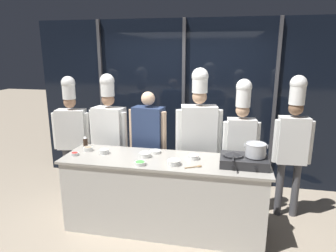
# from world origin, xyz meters

# --- Properties ---
(ground_plane) EXTENTS (24.00, 24.00, 0.00)m
(ground_plane) POSITION_xyz_m (0.00, 0.00, 0.00)
(ground_plane) COLOR gray
(window_wall_back) EXTENTS (5.06, 0.09, 2.70)m
(window_wall_back) POSITION_xyz_m (0.00, 1.55, 1.35)
(window_wall_back) COLOR black
(window_wall_back) RESTS_ON ground_plane
(demo_counter) EXTENTS (2.49, 0.71, 0.93)m
(demo_counter) POSITION_xyz_m (0.00, 0.00, 0.47)
(demo_counter) COLOR beige
(demo_counter) RESTS_ON ground_plane
(portable_stove) EXTENTS (0.53, 0.39, 0.12)m
(portable_stove) POSITION_xyz_m (0.94, -0.01, 0.99)
(portable_stove) COLOR #28282B
(portable_stove) RESTS_ON demo_counter
(frying_pan) EXTENTS (0.24, 0.42, 0.04)m
(frying_pan) POSITION_xyz_m (0.81, -0.02, 1.06)
(frying_pan) COLOR #232326
(frying_pan) RESTS_ON portable_stove
(stock_pot) EXTENTS (0.26, 0.23, 0.15)m
(stock_pot) POSITION_xyz_m (1.06, -0.01, 1.13)
(stock_pot) COLOR #B7BABF
(stock_pot) RESTS_ON portable_stove
(squeeze_bottle_soy) EXTENTS (0.06, 0.06, 0.15)m
(squeeze_bottle_soy) POSITION_xyz_m (-1.15, 0.25, 1.00)
(squeeze_bottle_soy) COLOR #332319
(squeeze_bottle_soy) RESTS_ON demo_counter
(prep_bowl_scallions) EXTENTS (0.13, 0.13, 0.04)m
(prep_bowl_scallions) POSITION_xyz_m (-0.22, -0.24, 0.95)
(prep_bowl_scallions) COLOR white
(prep_bowl_scallions) RESTS_ON demo_counter
(prep_bowl_shrimp) EXTENTS (0.14, 0.14, 0.05)m
(prep_bowl_shrimp) POSITION_xyz_m (0.35, 0.08, 0.96)
(prep_bowl_shrimp) COLOR white
(prep_bowl_shrimp) RESTS_ON demo_counter
(prep_bowl_chicken) EXTENTS (0.12, 0.12, 0.06)m
(prep_bowl_chicken) POSITION_xyz_m (-0.79, 0.03, 0.96)
(prep_bowl_chicken) COLOR white
(prep_bowl_chicken) RESTS_ON demo_counter
(prep_bowl_noodles) EXTENTS (0.16, 0.16, 0.06)m
(prep_bowl_noodles) POSITION_xyz_m (0.15, -0.16, 0.97)
(prep_bowl_noodles) COLOR white
(prep_bowl_noodles) RESTS_ON demo_counter
(prep_bowl_bean_sprouts) EXTENTS (0.15, 0.15, 0.06)m
(prep_bowl_bean_sprouts) POSITION_xyz_m (-0.24, 0.02, 0.96)
(prep_bowl_bean_sprouts) COLOR white
(prep_bowl_bean_sprouts) RESTS_ON demo_counter
(prep_bowl_rice) EXTENTS (0.14, 0.14, 0.04)m
(prep_bowl_rice) POSITION_xyz_m (-0.15, 0.19, 0.95)
(prep_bowl_rice) COLOR white
(prep_bowl_rice) RESTS_ON demo_counter
(prep_bowl_mushrooms) EXTENTS (0.12, 0.12, 0.05)m
(prep_bowl_mushrooms) POSITION_xyz_m (-1.04, 0.10, 0.96)
(prep_bowl_mushrooms) COLOR white
(prep_bowl_mushrooms) RESTS_ON demo_counter
(prep_bowl_bell_pepper) EXTENTS (0.10, 0.10, 0.04)m
(prep_bowl_bell_pepper) POSITION_xyz_m (-1.12, -0.10, 0.95)
(prep_bowl_bell_pepper) COLOR white
(prep_bowl_bell_pepper) RESTS_ON demo_counter
(serving_spoon_slotted) EXTENTS (0.19, 0.12, 0.02)m
(serving_spoon_slotted) POSITION_xyz_m (0.42, -0.18, 0.94)
(serving_spoon_slotted) COLOR olive
(serving_spoon_slotted) RESTS_ON demo_counter
(chef_head) EXTENTS (0.55, 0.30, 1.85)m
(chef_head) POSITION_xyz_m (-1.58, 0.67, 1.05)
(chef_head) COLOR #4C4C51
(chef_head) RESTS_ON ground_plane
(chef_sous) EXTENTS (0.60, 0.31, 1.89)m
(chef_sous) POSITION_xyz_m (-0.97, 0.68, 1.07)
(chef_sous) COLOR #4C4C51
(chef_sous) RESTS_ON ground_plane
(person_guest) EXTENTS (0.55, 0.28, 1.66)m
(person_guest) POSITION_xyz_m (-0.35, 0.59, 1.01)
(person_guest) COLOR #4C4C51
(person_guest) RESTS_ON ground_plane
(chef_line) EXTENTS (0.62, 0.34, 1.99)m
(chef_line) POSITION_xyz_m (0.35, 0.63, 1.14)
(chef_line) COLOR #232326
(chef_line) RESTS_ON ground_plane
(chef_pastry) EXTENTS (0.48, 0.23, 1.86)m
(chef_pastry) POSITION_xyz_m (0.92, 0.58, 1.09)
(chef_pastry) COLOR #232326
(chef_pastry) RESTS_ON ground_plane
(chef_apprentice) EXTENTS (0.49, 0.21, 1.91)m
(chef_apprentice) POSITION_xyz_m (1.57, 0.64, 1.13)
(chef_apprentice) COLOR #4C4C51
(chef_apprentice) RESTS_ON ground_plane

